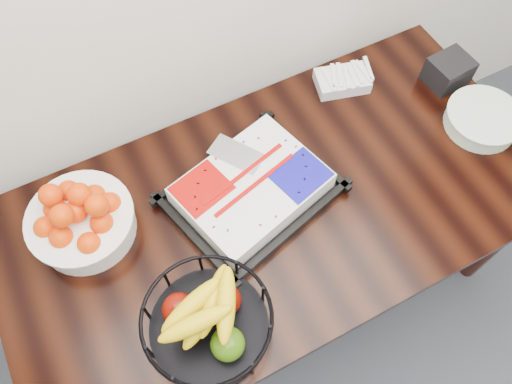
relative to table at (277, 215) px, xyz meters
name	(u,v)px	position (x,y,z in m)	size (l,w,h in m)	color
table	(277,215)	(0.00, 0.00, 0.00)	(1.80, 0.90, 0.75)	black
cake_tray	(252,190)	(-0.06, 0.06, 0.13)	(0.58, 0.50, 0.10)	black
tangerine_bowl	(80,218)	(-0.57, 0.19, 0.18)	(0.32, 0.32, 0.21)	white
fruit_basket	(208,322)	(-0.36, -0.26, 0.16)	(0.36, 0.36, 0.19)	black
plate_stack	(482,119)	(0.78, -0.05, 0.12)	(0.26, 0.26, 0.06)	white
fork_bag	(342,80)	(0.45, 0.33, 0.11)	(0.21, 0.17, 0.06)	silver
napkin_box	(448,71)	(0.80, 0.17, 0.14)	(0.14, 0.12, 0.10)	black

